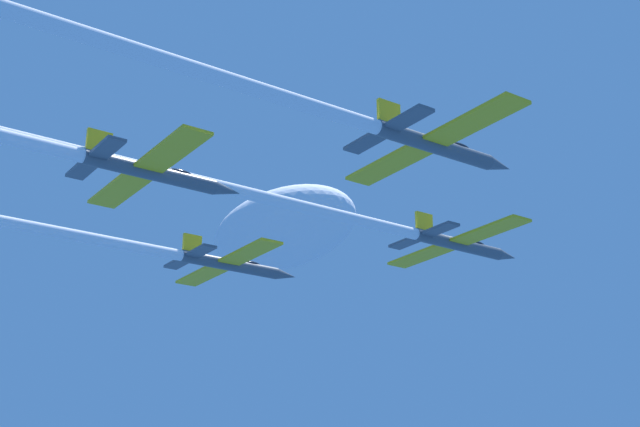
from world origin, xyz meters
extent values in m
cylinder|color=#4C5660|center=(0.00, 0.01, 0.19)|extent=(1.40, 12.73, 1.40)
cone|color=#4C5660|center=(0.00, 7.77, 0.19)|extent=(1.37, 2.80, 1.37)
ellipsoid|color=black|center=(0.00, 2.81, 0.79)|extent=(0.98, 2.55, 0.70)
cube|color=yellow|center=(-5.54, -0.63, 0.19)|extent=(9.67, 2.80, 0.31)
cube|color=yellow|center=(5.54, -0.63, 0.19)|extent=(9.67, 2.80, 0.31)
cube|color=yellow|center=(0.00, -5.08, 1.91)|extent=(0.37, 2.29, 2.04)
cube|color=#4C5660|center=(-2.88, -5.34, 0.19)|extent=(4.35, 1.68, 0.31)
cube|color=#4C5660|center=(2.88, -5.34, 0.19)|extent=(4.35, 1.68, 0.31)
cylinder|color=white|center=(0.00, -34.02, 0.19)|extent=(1.26, 55.32, 1.26)
cylinder|color=#4C5660|center=(-18.29, -19.29, -0.99)|extent=(1.40, 12.73, 1.40)
cone|color=#4C5660|center=(-18.29, -11.53, -0.99)|extent=(1.37, 2.80, 1.37)
ellipsoid|color=black|center=(-18.29, -16.49, -0.40)|extent=(0.98, 2.55, 0.70)
cube|color=yellow|center=(-23.83, -19.93, -0.99)|extent=(9.67, 2.80, 0.31)
cube|color=yellow|center=(-12.76, -19.93, -0.99)|extent=(9.67, 2.80, 0.31)
cube|color=yellow|center=(-18.29, -24.38, 0.72)|extent=(0.37, 2.29, 2.04)
cube|color=#4C5660|center=(-21.17, -24.64, -0.99)|extent=(4.35, 1.68, 0.31)
cube|color=#4C5660|center=(-15.42, -24.64, -0.99)|extent=(4.35, 1.68, 0.31)
cylinder|color=#4C5660|center=(17.96, -19.52, 0.68)|extent=(1.40, 12.73, 1.40)
cone|color=#4C5660|center=(17.96, -11.76, 0.68)|extent=(1.37, 2.80, 1.37)
ellipsoid|color=black|center=(17.96, -16.72, 1.27)|extent=(0.98, 2.55, 0.70)
cube|color=yellow|center=(12.42, -20.16, 0.68)|extent=(9.67, 2.80, 0.31)
cube|color=yellow|center=(23.50, -20.16, 0.68)|extent=(9.67, 2.80, 0.31)
cube|color=yellow|center=(17.96, -24.61, 2.39)|extent=(0.37, 2.29, 2.04)
cube|color=#4C5660|center=(15.08, -24.87, 0.68)|extent=(4.35, 1.68, 0.31)
cube|color=#4C5660|center=(20.84, -24.87, 0.68)|extent=(4.35, 1.68, 0.31)
cylinder|color=white|center=(17.96, -51.71, 0.68)|extent=(1.26, 51.64, 1.26)
cylinder|color=#4C5660|center=(0.50, -38.05, -0.25)|extent=(1.40, 12.73, 1.40)
cone|color=#4C5660|center=(0.50, -30.29, -0.25)|extent=(1.37, 2.80, 1.37)
ellipsoid|color=black|center=(0.50, -35.25, 0.35)|extent=(0.98, 2.55, 0.70)
cube|color=yellow|center=(-5.03, -38.69, -0.25)|extent=(9.67, 2.80, 0.31)
cube|color=yellow|center=(6.04, -38.69, -0.25)|extent=(9.67, 2.80, 0.31)
cube|color=yellow|center=(0.50, -43.14, 1.47)|extent=(0.37, 2.29, 2.04)
cube|color=#4C5660|center=(-2.37, -43.40, -0.25)|extent=(4.35, 1.68, 0.31)
cube|color=#4C5660|center=(3.38, -43.40, -0.25)|extent=(4.35, 1.68, 0.31)
ellipsoid|color=white|center=(-78.78, 25.91, 29.59)|extent=(41.49, 22.82, 14.52)
camera|label=1|loc=(69.98, -67.80, -31.47)|focal=50.05mm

